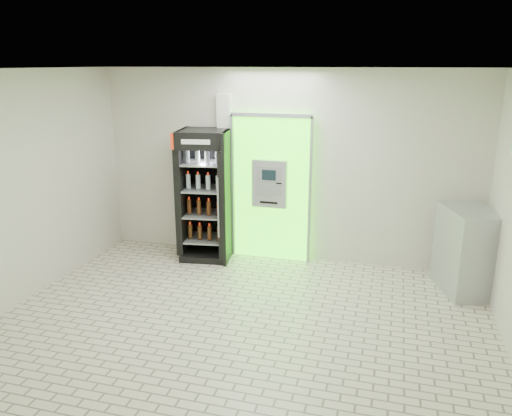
% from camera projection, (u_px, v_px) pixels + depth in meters
% --- Properties ---
extents(ground, '(6.00, 6.00, 0.00)m').
position_uv_depth(ground, '(238.00, 331.00, 5.93)').
color(ground, beige).
rests_on(ground, ground).
extents(room_shell, '(6.00, 6.00, 6.00)m').
position_uv_depth(room_shell, '(236.00, 180.00, 5.42)').
color(room_shell, beige).
rests_on(room_shell, ground).
extents(atm_assembly, '(1.30, 0.24, 2.33)m').
position_uv_depth(atm_assembly, '(271.00, 187.00, 7.89)').
color(atm_assembly, '#3BEB14').
rests_on(atm_assembly, ground).
extents(pillar, '(0.22, 0.11, 2.60)m').
position_uv_depth(pillar, '(225.00, 176.00, 8.09)').
color(pillar, silver).
rests_on(pillar, ground).
extents(beverage_cooler, '(0.87, 0.82, 2.08)m').
position_uv_depth(beverage_cooler, '(206.00, 197.00, 7.95)').
color(beverage_cooler, black).
rests_on(beverage_cooler, ground).
extents(steel_cabinet, '(0.86, 1.03, 1.18)m').
position_uv_depth(steel_cabinet, '(467.00, 251.00, 6.82)').
color(steel_cabinet, '#A4A7AC').
rests_on(steel_cabinet, ground).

